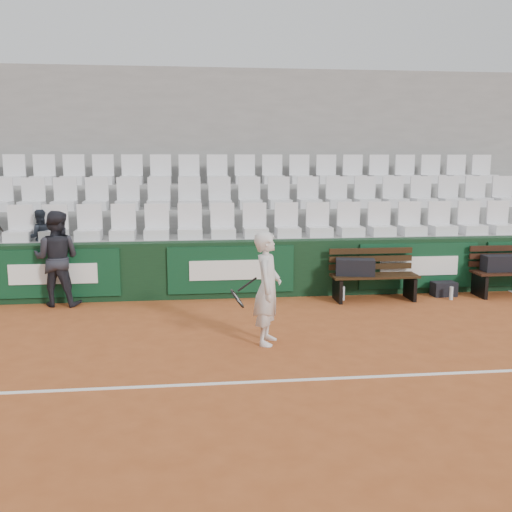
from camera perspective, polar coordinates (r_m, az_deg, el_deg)
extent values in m
plane|color=#A85126|center=(6.44, 1.82, -12.43)|extent=(80.00, 80.00, 0.00)
cube|color=white|center=(6.44, 1.82, -12.39)|extent=(18.00, 0.06, 0.01)
cube|color=black|center=(10.13, -1.44, -1.29)|extent=(18.00, 0.30, 1.00)
cube|color=#0C381E|center=(10.19, -19.59, -1.67)|extent=(2.20, 0.04, 0.82)
cube|color=#0C381E|center=(9.94, -2.50, -1.39)|extent=(2.20, 0.04, 0.82)
cube|color=#0C381E|center=(10.73, 15.94, -0.94)|extent=(2.20, 0.04, 0.82)
cube|color=gray|center=(10.74, -1.74, -0.66)|extent=(18.00, 0.95, 1.00)
cube|color=gray|center=(11.64, -2.13, 1.26)|extent=(18.00, 0.95, 1.45)
cube|color=#9A9997|center=(12.55, -2.47, 2.90)|extent=(18.00, 0.95, 1.90)
cube|color=gray|center=(13.09, -2.71, 8.66)|extent=(18.00, 0.30, 4.40)
cube|color=silver|center=(10.45, -1.68, 3.57)|extent=(11.90, 0.44, 0.63)
cube|color=silver|center=(11.36, -2.10, 6.33)|extent=(11.90, 0.44, 0.63)
cube|color=silver|center=(12.29, -2.46, 8.67)|extent=(11.90, 0.44, 0.63)
cube|color=black|center=(10.12, 11.72, -3.09)|extent=(1.50, 0.56, 0.45)
cube|color=black|center=(9.95, 9.89, -1.10)|extent=(0.70, 0.42, 0.28)
cube|color=black|center=(11.06, 23.22, -0.66)|extent=(0.62, 0.29, 0.28)
cube|color=black|center=(10.77, 18.26, -3.14)|extent=(0.43, 0.27, 0.26)
cylinder|color=silver|center=(10.04, 8.68, -3.69)|extent=(0.07, 0.07, 0.25)
cylinder|color=silver|center=(10.52, 18.94, -3.54)|extent=(0.06, 0.06, 0.23)
imported|color=silver|center=(7.50, 1.16, -3.25)|extent=(0.50, 0.62, 1.50)
torus|color=black|center=(7.48, -1.89, -4.28)|extent=(0.19, 0.30, 0.26)
cylinder|color=black|center=(7.45, -0.88, -2.85)|extent=(0.26, 0.03, 0.20)
imported|color=#212129|center=(10.02, -19.31, -0.24)|extent=(0.86, 0.71, 1.59)
imported|color=black|center=(10.79, -20.94, 4.11)|extent=(0.60, 0.54, 1.00)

